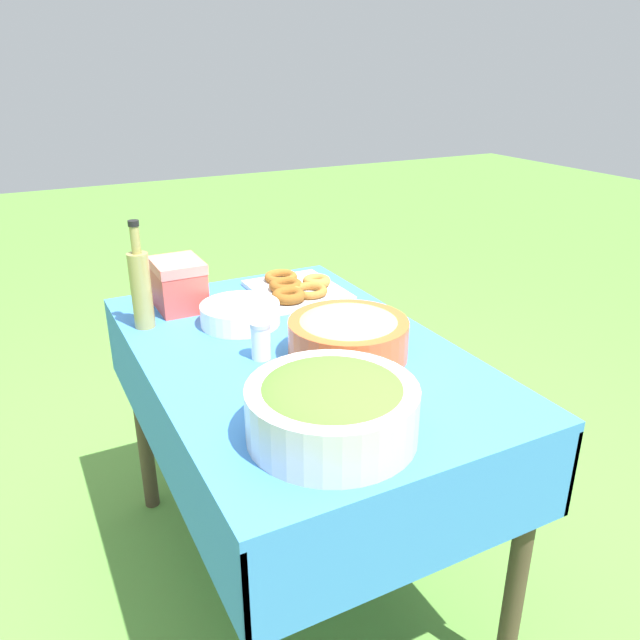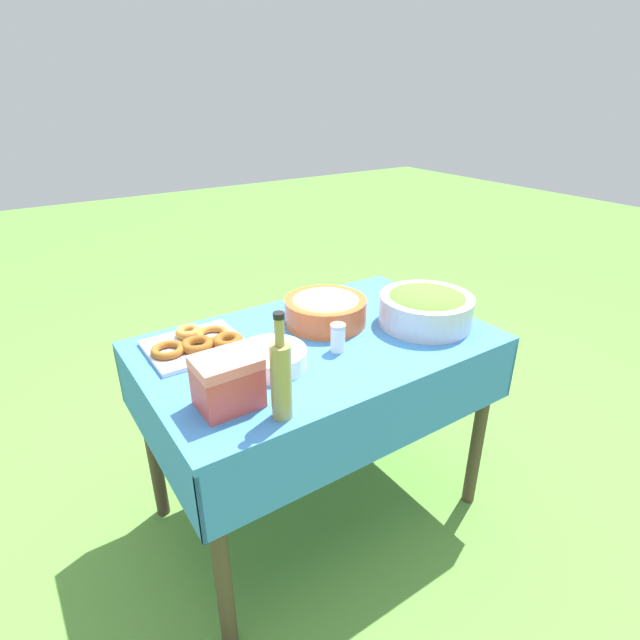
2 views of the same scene
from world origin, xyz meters
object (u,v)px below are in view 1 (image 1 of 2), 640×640
(salad_bowl, at_px, (332,406))
(pasta_bowl, at_px, (348,334))
(donut_platter, at_px, (296,288))
(olive_oil_bottle, at_px, (141,287))
(cooler_box, at_px, (179,284))
(plate_stack, at_px, (240,314))

(salad_bowl, distance_m, pasta_bowl, 0.37)
(donut_platter, height_order, olive_oil_bottle, olive_oil_bottle)
(donut_platter, distance_m, olive_oil_bottle, 0.51)
(olive_oil_bottle, height_order, cooler_box, olive_oil_bottle)
(donut_platter, relative_size, olive_oil_bottle, 1.09)
(salad_bowl, height_order, plate_stack, salad_bowl)
(plate_stack, height_order, olive_oil_bottle, olive_oil_bottle)
(olive_oil_bottle, distance_m, cooler_box, 0.17)
(pasta_bowl, height_order, cooler_box, cooler_box)
(salad_bowl, height_order, olive_oil_bottle, olive_oil_bottle)
(donut_platter, height_order, cooler_box, cooler_box)
(salad_bowl, relative_size, plate_stack, 1.52)
(donut_platter, bearing_deg, pasta_bowl, -9.28)
(plate_stack, relative_size, cooler_box, 1.32)
(pasta_bowl, bearing_deg, salad_bowl, -34.77)
(donut_platter, xyz_separation_m, cooler_box, (-0.05, -0.36, 0.06))
(donut_platter, relative_size, cooler_box, 1.95)
(cooler_box, bearing_deg, donut_platter, 81.69)
(pasta_bowl, relative_size, olive_oil_bottle, 0.99)
(plate_stack, xyz_separation_m, cooler_box, (-0.20, -0.12, 0.05))
(pasta_bowl, relative_size, donut_platter, 0.91)
(cooler_box, bearing_deg, salad_bowl, 5.21)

